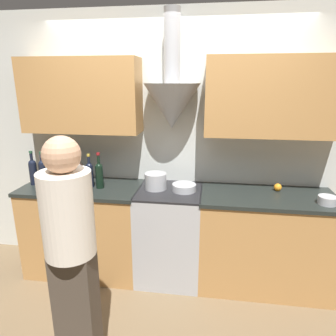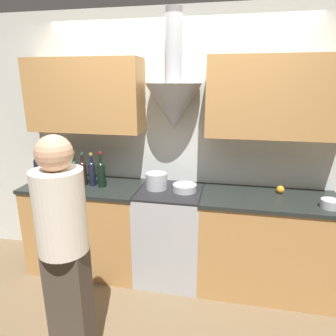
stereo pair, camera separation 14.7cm
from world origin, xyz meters
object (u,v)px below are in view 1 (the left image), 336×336
object	(u,v)px
saucepan	(327,200)
mixing_bowl	(184,187)
wine_bottle_6	(90,173)
orange_fruit	(278,187)
wine_bottle_3	(60,174)
wine_bottle_5	(80,173)
wine_bottle_7	(99,174)
stove_range	(169,234)
wine_bottle_0	(33,171)
wine_bottle_1	(43,171)
wine_bottle_2	(51,172)
stock_pot	(156,181)
person_foreground_left	(72,253)
wine_bottle_4	(71,172)

from	to	relation	value
saucepan	mixing_bowl	bearing A→B (deg)	173.02
wine_bottle_6	orange_fruit	world-z (taller)	wine_bottle_6
wine_bottle_3	saucepan	world-z (taller)	wine_bottle_3
wine_bottle_5	wine_bottle_6	bearing A→B (deg)	1.51
wine_bottle_5	wine_bottle_7	bearing A→B (deg)	-4.02
stove_range	wine_bottle_0	bearing A→B (deg)	-179.14
wine_bottle_1	wine_bottle_7	distance (m)	0.59
wine_bottle_5	wine_bottle_1	bearing A→B (deg)	-178.57
wine_bottle_2	wine_bottle_3	xyz separation A→B (m)	(0.10, -0.01, -0.01)
stock_pot	orange_fruit	world-z (taller)	stock_pot
mixing_bowl	saucepan	distance (m)	1.24
stove_range	wine_bottle_1	bearing A→B (deg)	-178.88
wine_bottle_1	wine_bottle_6	bearing A→B (deg)	1.44
wine_bottle_0	wine_bottle_1	world-z (taller)	wine_bottle_0
wine_bottle_3	person_foreground_left	size ratio (longest dim) A/B	0.19
orange_fruit	saucepan	size ratio (longest dim) A/B	0.48
wine_bottle_6	wine_bottle_4	bearing A→B (deg)	179.45
wine_bottle_1	orange_fruit	size ratio (longest dim) A/B	4.75
wine_bottle_0	wine_bottle_2	world-z (taller)	wine_bottle_2
wine_bottle_0	wine_bottle_1	xyz separation A→B (m)	(0.11, -0.00, -0.00)
wine_bottle_2	wine_bottle_7	distance (m)	0.50
saucepan	person_foreground_left	size ratio (longest dim) A/B	0.09
wine_bottle_2	orange_fruit	xyz separation A→B (m)	(2.20, 0.15, -0.10)
wine_bottle_0	stock_pot	xyz separation A→B (m)	(1.24, 0.04, -0.07)
stove_range	wine_bottle_4	distance (m)	1.15
wine_bottle_1	wine_bottle_4	xyz separation A→B (m)	(0.29, 0.01, -0.00)
wine_bottle_7	stove_range	bearing A→B (deg)	2.47
wine_bottle_2	stock_pot	size ratio (longest dim) A/B	1.68
wine_bottle_3	saucepan	xyz separation A→B (m)	(2.45, -0.11, -0.09)
wine_bottle_4	person_foreground_left	xyz separation A→B (m)	(0.53, -1.14, -0.15)
stock_pot	mixing_bowl	distance (m)	0.28
wine_bottle_6	saucepan	xyz separation A→B (m)	(2.15, -0.13, -0.10)
stove_range	wine_bottle_6	size ratio (longest dim) A/B	2.82
stove_range	wine_bottle_5	world-z (taller)	wine_bottle_5
stove_range	mixing_bowl	bearing A→B (deg)	2.12
stove_range	wine_bottle_1	size ratio (longest dim) A/B	2.74
wine_bottle_2	orange_fruit	size ratio (longest dim) A/B	4.94
wine_bottle_2	wine_bottle_3	distance (m)	0.10
wine_bottle_0	stock_pot	size ratio (longest dim) A/B	1.63
stock_pot	mixing_bowl	size ratio (longest dim) A/B	0.93
wine_bottle_6	person_foreground_left	world-z (taller)	person_foreground_left
wine_bottle_6	wine_bottle_7	distance (m)	0.11
wine_bottle_5	wine_bottle_7	xyz separation A→B (m)	(0.20, -0.01, 0.01)
wine_bottle_1	saucepan	xyz separation A→B (m)	(2.64, -0.12, -0.11)
saucepan	stove_range	bearing A→B (deg)	173.93
wine_bottle_3	wine_bottle_4	distance (m)	0.11
wine_bottle_7	person_foreground_left	distance (m)	1.16
wine_bottle_4	wine_bottle_5	world-z (taller)	wine_bottle_4
stove_range	person_foreground_left	world-z (taller)	person_foreground_left
wine_bottle_2	stock_pot	bearing A→B (deg)	2.67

